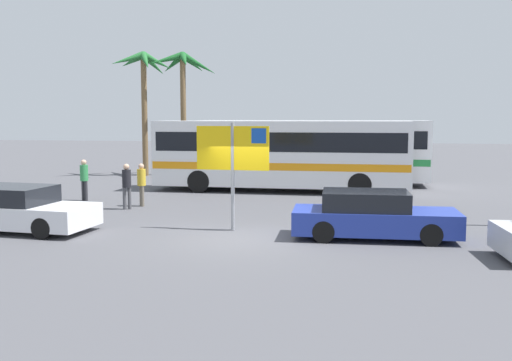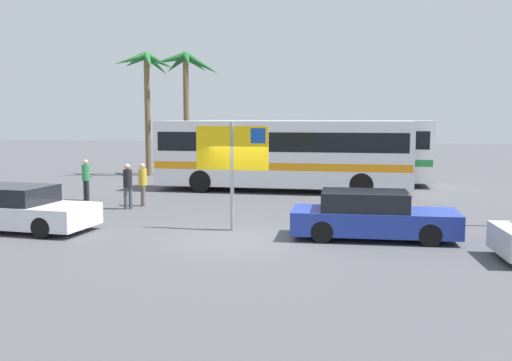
# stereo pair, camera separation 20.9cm
# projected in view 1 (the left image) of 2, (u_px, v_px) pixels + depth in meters

# --- Properties ---
(ground) EXTENTS (120.00, 120.00, 0.00)m
(ground) POSITION_uv_depth(u_px,v_px,m) (243.00, 239.00, 16.06)
(ground) COLOR #4C4C51
(bus_front_coach) EXTENTS (11.38, 2.43, 3.17)m
(bus_front_coach) POSITION_uv_depth(u_px,v_px,m) (281.00, 152.00, 26.13)
(bus_front_coach) COLOR white
(bus_front_coach) RESTS_ON ground
(bus_rear_coach) EXTENTS (11.38, 2.43, 3.17)m
(bus_rear_coach) POSITION_uv_depth(u_px,v_px,m) (311.00, 149.00, 28.95)
(bus_rear_coach) COLOR white
(bus_rear_coach) RESTS_ON ground
(ferry_sign) EXTENTS (2.20, 0.17, 3.20)m
(ferry_sign) POSITION_uv_depth(u_px,v_px,m) (234.00, 152.00, 17.12)
(ferry_sign) COLOR gray
(ferry_sign) RESTS_ON ground
(car_white) EXTENTS (4.67, 2.27, 1.32)m
(car_white) POSITION_uv_depth(u_px,v_px,m) (16.00, 209.00, 17.22)
(car_white) COLOR silver
(car_white) RESTS_ON ground
(car_blue) EXTENTS (4.58, 1.89, 1.32)m
(car_blue) POSITION_uv_depth(u_px,v_px,m) (372.00, 216.00, 16.11)
(car_blue) COLOR #23389E
(car_blue) RESTS_ON ground
(pedestrian_near_sign) EXTENTS (0.32, 0.32, 1.66)m
(pedestrian_near_sign) POSITION_uv_depth(u_px,v_px,m) (84.00, 177.00, 23.30)
(pedestrian_near_sign) COLOR #2D2D33
(pedestrian_near_sign) RESTS_ON ground
(pedestrian_by_bus) EXTENTS (0.32, 0.32, 1.62)m
(pedestrian_by_bus) POSITION_uv_depth(u_px,v_px,m) (142.00, 181.00, 21.88)
(pedestrian_by_bus) COLOR #706656
(pedestrian_by_bus) RESTS_ON ground
(pedestrian_crossing_lot) EXTENTS (0.32, 0.32, 1.67)m
(pedestrian_crossing_lot) POSITION_uv_depth(u_px,v_px,m) (127.00, 183.00, 21.12)
(pedestrian_crossing_lot) COLOR #4C4C51
(pedestrian_crossing_lot) RESTS_ON ground
(palm_tree_seaside) EXTENTS (3.64, 3.40, 7.01)m
(palm_tree_seaside) POSITION_uv_depth(u_px,v_px,m) (144.00, 77.00, 32.65)
(palm_tree_seaside) COLOR brown
(palm_tree_seaside) RESTS_ON ground
(palm_tree_inland) EXTENTS (3.80, 4.02, 7.02)m
(palm_tree_inland) POSITION_uv_depth(u_px,v_px,m) (183.00, 76.00, 33.00)
(palm_tree_inland) COLOR brown
(palm_tree_inland) RESTS_ON ground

